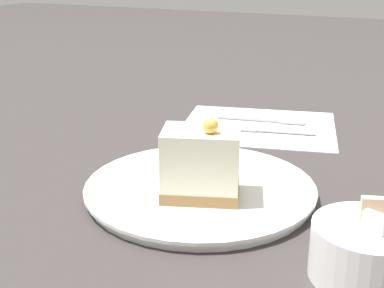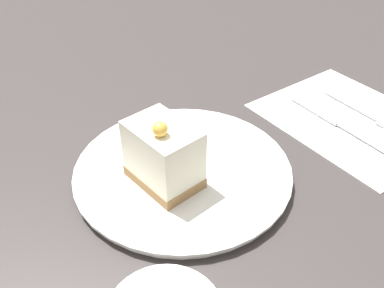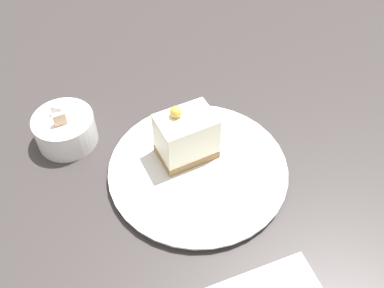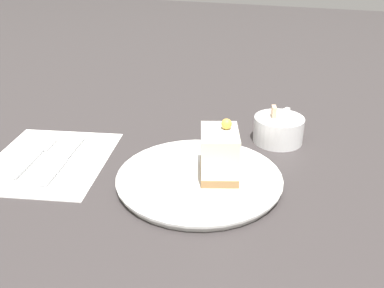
% 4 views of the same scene
% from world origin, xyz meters
% --- Properties ---
extents(ground_plane, '(4.00, 4.00, 0.00)m').
position_xyz_m(ground_plane, '(0.00, 0.00, 0.00)').
color(ground_plane, '#383333').
extents(plate, '(0.28, 0.28, 0.01)m').
position_xyz_m(plate, '(0.01, 0.02, 0.01)').
color(plate, silver).
rests_on(plate, ground_plane).
extents(cake_slice, '(0.09, 0.10, 0.10)m').
position_xyz_m(cake_slice, '(0.04, 0.03, 0.05)').
color(cake_slice, '#9E7547').
rests_on(cake_slice, plate).
extents(napkin, '(0.26, 0.29, 0.00)m').
position_xyz_m(napkin, '(-0.28, 0.00, 0.00)').
color(napkin, white).
rests_on(napkin, ground_plane).
extents(fork, '(0.05, 0.15, 0.00)m').
position_xyz_m(fork, '(-0.31, 0.01, 0.01)').
color(fork, '#B2B2B7').
rests_on(fork, napkin).
extents(knife, '(0.05, 0.18, 0.00)m').
position_xyz_m(knife, '(-0.25, -0.01, 0.01)').
color(knife, '#B2B2B7').
rests_on(knife, napkin).
extents(sugar_bowl, '(0.10, 0.10, 0.07)m').
position_xyz_m(sugar_bowl, '(0.10, 0.22, 0.03)').
color(sugar_bowl, white).
rests_on(sugar_bowl, ground_plane).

